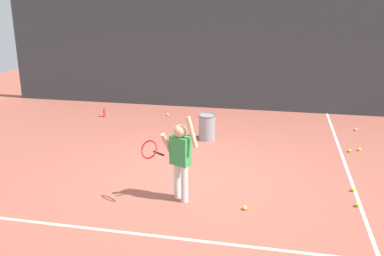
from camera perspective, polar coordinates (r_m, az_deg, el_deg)
ground_plane at (r=7.38m, az=-0.58°, el=-6.74°), size 20.00×20.00×0.00m
court_line_baseline at (r=5.74m, az=-4.84°, el=-14.27°), size 9.00×0.05×0.00m
court_line_sideline at (r=8.26m, az=20.11°, el=-5.17°), size 0.05×9.00×0.00m
back_fence_windscreen at (r=11.71m, az=4.77°, el=12.12°), size 12.78×0.08×3.97m
fence_post_0 at (r=13.98m, az=-22.08°, el=12.07°), size 0.09×0.09×4.12m
fence_post_1 at (r=11.76m, az=4.82°, el=12.51°), size 0.09×0.09×4.12m
tennis_player at (r=6.35m, az=-1.74°, el=-3.71°), size 0.86×0.56×1.35m
ball_hopper at (r=9.26m, az=2.03°, el=0.15°), size 0.38×0.38×0.56m
water_bottle at (r=11.33m, az=-11.68°, el=2.03°), size 0.07×0.07×0.22m
tennis_ball_2 at (r=7.36m, az=20.84°, el=-7.74°), size 0.07×0.07×0.07m
tennis_ball_3 at (r=6.38m, az=7.13°, el=-10.60°), size 0.07×0.07×0.07m
tennis_ball_4 at (r=10.65m, az=21.17°, el=-0.18°), size 0.07×0.07×0.07m
tennis_ball_5 at (r=9.14m, az=20.43°, el=-2.86°), size 0.07×0.07×0.07m
tennis_ball_6 at (r=11.22m, az=-3.29°, el=1.80°), size 0.07×0.07×0.07m
tennis_ball_7 at (r=6.87m, az=21.36°, el=-9.58°), size 0.07×0.07×0.07m
tennis_ball_8 at (r=9.29m, az=21.58°, el=-2.68°), size 0.07×0.07×0.07m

